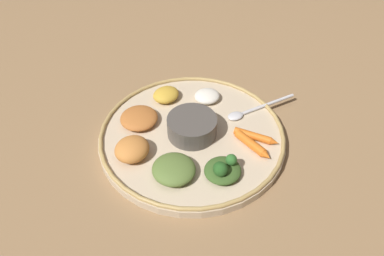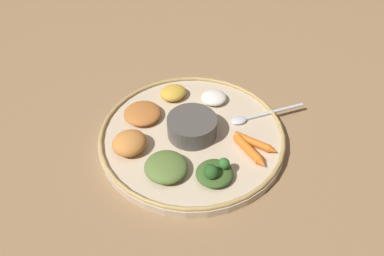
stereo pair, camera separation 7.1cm
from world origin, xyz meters
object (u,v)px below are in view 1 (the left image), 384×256
at_px(spoon, 251,110).
at_px(carrot_outer, 256,137).
at_px(center_bowl, 192,126).
at_px(carrot_near_spoon, 253,145).
at_px(greens_pile, 223,169).

bearing_deg(spoon, carrot_outer, -5.37).
bearing_deg(carrot_outer, center_bowl, -102.10).
height_order(carrot_near_spoon, carrot_outer, carrot_near_spoon).
xyz_separation_m(spoon, greens_pile, (0.16, -0.08, 0.01)).
xyz_separation_m(greens_pile, carrot_outer, (-0.08, 0.08, -0.01)).
bearing_deg(carrot_outer, spoon, 174.63).
relative_size(spoon, carrot_near_spoon, 2.04).
relative_size(center_bowl, carrot_outer, 1.16).
xyz_separation_m(center_bowl, carrot_outer, (0.03, 0.12, -0.01)).
relative_size(carrot_near_spoon, carrot_outer, 0.93).
xyz_separation_m(center_bowl, carrot_near_spoon, (0.05, 0.11, -0.01)).
distance_m(center_bowl, spoon, 0.14).
height_order(spoon, greens_pile, greens_pile).
height_order(center_bowl, carrot_outer, center_bowl).
bearing_deg(greens_pile, center_bowl, -157.79).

